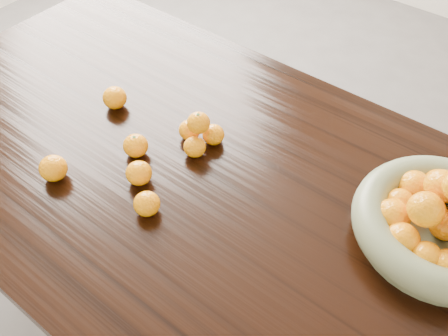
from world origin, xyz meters
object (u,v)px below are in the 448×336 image
Objects in this scene: loose_orange_0 at (136,146)px; fruit_bowl at (443,223)px; dining_table at (225,207)px; orange_pyramid at (199,133)px.

fruit_bowl is at bearing 17.81° from loose_orange_0.
dining_table is 5.24× the size of fruit_bowl.
orange_pyramid reaches higher than dining_table.
orange_pyramid is (-0.13, 0.07, 0.13)m from dining_table.
orange_pyramid is 0.16m from loose_orange_0.
loose_orange_0 is at bearing -162.19° from fruit_bowl.
fruit_bowl is 6.06× the size of loose_orange_0.
orange_pyramid is at bearing 50.58° from loose_orange_0.
fruit_bowl reaches higher than dining_table.
loose_orange_0 is (-0.10, -0.12, -0.01)m from orange_pyramid.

